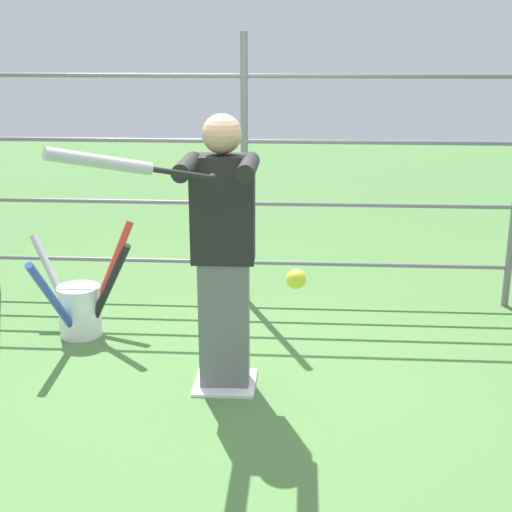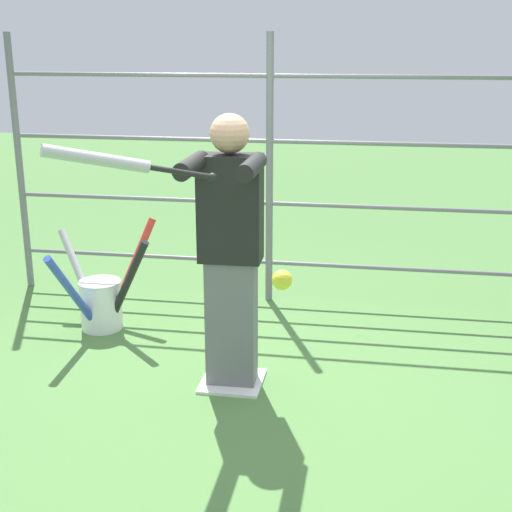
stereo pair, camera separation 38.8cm
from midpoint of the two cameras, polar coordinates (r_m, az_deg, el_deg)
ground_plane at (r=4.78m, az=0.44°, el=-10.14°), size 24.00×24.00×0.00m
home_plate at (r=4.78m, az=0.44°, el=-10.03°), size 0.40×0.40×0.02m
fence_backstop at (r=5.94m, az=2.97°, el=6.66°), size 4.51×0.06×2.24m
batter at (r=4.42m, az=0.43°, el=0.83°), size 0.45×0.59×1.76m
baseball_bat_swinging at (r=3.65m, az=-8.48°, el=7.48°), size 0.77×0.56×0.26m
softball_in_flight at (r=3.33m, az=5.43°, el=-1.97°), size 0.10×0.10×0.10m
bat_bucket at (r=5.63m, az=-10.35°, el=-3.44°), size 0.97×1.02×0.84m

